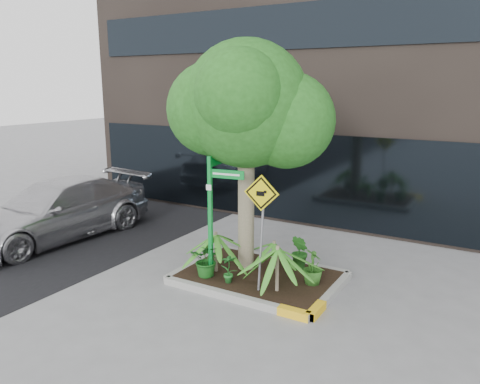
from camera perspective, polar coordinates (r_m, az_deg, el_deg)
The scene contains 14 objects.
ground at distance 9.92m, azimuth 0.43°, elevation -11.11°, with size 80.00×80.00×0.00m, color gray.
asphalt_road at distance 14.12m, azimuth -23.14°, elevation -4.74°, with size 7.00×80.00×0.01m, color black.
planter at distance 10.00m, azimuth 2.40°, elevation -10.29°, with size 3.35×2.36×0.15m.
tree at distance 9.60m, azimuth 0.83°, elevation 10.66°, with size 3.34×2.96×5.01m.
palm_front at distance 8.97m, azimuth 4.61°, elevation -6.91°, with size 1.03×1.03×1.14m.
palm_left at distance 9.88m, azimuth -2.98°, elevation -5.18°, with size 0.99×0.99×1.10m.
palm_back at distance 10.13m, azimuth 4.20°, elevation -6.20°, with size 0.70×0.70×0.77m.
parked_car at distance 13.43m, azimuth -21.47°, elevation -2.06°, with size 2.17×5.33×1.55m, color #BCBBC1.
shrub_a at distance 9.79m, azimuth -4.01°, elevation -8.23°, with size 0.65×0.65×0.72m, color #1A5C1A.
shrub_b at distance 9.53m, azimuth 8.88°, elevation -8.97°, with size 0.40×0.40×0.72m, color #2C651E.
shrub_c at distance 9.49m, azimuth -1.37°, elevation -9.25°, with size 0.32×0.32×0.62m, color #237328.
shrub_d at distance 10.17m, azimuth 7.36°, elevation -7.29°, with size 0.43×0.43×0.79m, color #1E5819.
street_sign_post at distance 9.45m, azimuth -3.23°, elevation -1.73°, with size 0.84×0.78×2.67m.
cattle_sign at distance 8.85m, azimuth 2.62°, elevation -2.55°, with size 0.69×0.32×2.26m.
Camera 1 is at (4.53, -7.85, 4.04)m, focal length 35.00 mm.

